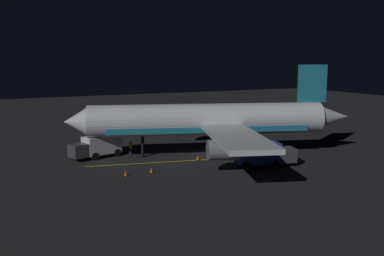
% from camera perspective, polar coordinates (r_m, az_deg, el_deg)
% --- Properties ---
extents(ground_plane, '(180.00, 180.00, 0.20)m').
position_cam_1_polar(ground_plane, '(52.45, 1.97, -3.73)').
color(ground_plane, black).
extents(apron_guide_stripe, '(4.71, 21.03, 0.01)m').
position_cam_1_polar(apron_guide_stripe, '(49.53, -1.40, -4.38)').
color(apron_guide_stripe, gold).
rests_on(apron_guide_stripe, ground_plane).
extents(airliner, '(32.86, 33.98, 10.88)m').
position_cam_1_polar(airliner, '(51.75, 2.62, 0.96)').
color(airliner, silver).
rests_on(airliner, ground_plane).
extents(baggage_truck, '(3.72, 6.41, 2.55)m').
position_cam_1_polar(baggage_truck, '(52.14, -12.39, -2.44)').
color(baggage_truck, silver).
rests_on(baggage_truck, ground_plane).
extents(catering_truck, '(3.67, 6.81, 2.62)m').
position_cam_1_polar(catering_truck, '(47.44, 9.34, -3.45)').
color(catering_truck, navy).
rests_on(catering_truck, ground_plane).
extents(ground_crew_worker, '(0.40, 0.40, 1.74)m').
position_cam_1_polar(ground_crew_worker, '(53.02, -8.12, -2.59)').
color(ground_crew_worker, black).
rests_on(ground_crew_worker, ground_plane).
extents(traffic_cone_near_left, '(0.50, 0.50, 0.55)m').
position_cam_1_polar(traffic_cone_near_left, '(44.65, -5.40, -5.61)').
color(traffic_cone_near_left, '#EA590F').
rests_on(traffic_cone_near_left, ground_plane).
extents(traffic_cone_near_right, '(0.50, 0.50, 0.55)m').
position_cam_1_polar(traffic_cone_near_right, '(43.73, -8.77, -5.99)').
color(traffic_cone_near_right, '#EA590F').
rests_on(traffic_cone_near_right, ground_plane).
extents(traffic_cone_under_wing, '(0.50, 0.50, 0.55)m').
position_cam_1_polar(traffic_cone_under_wing, '(49.95, 0.78, -3.97)').
color(traffic_cone_under_wing, '#EA590F').
rests_on(traffic_cone_under_wing, ground_plane).
extents(traffic_cone_far, '(0.50, 0.50, 0.55)m').
position_cam_1_polar(traffic_cone_far, '(56.31, -6.46, -2.52)').
color(traffic_cone_far, '#EA590F').
rests_on(traffic_cone_far, ground_plane).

